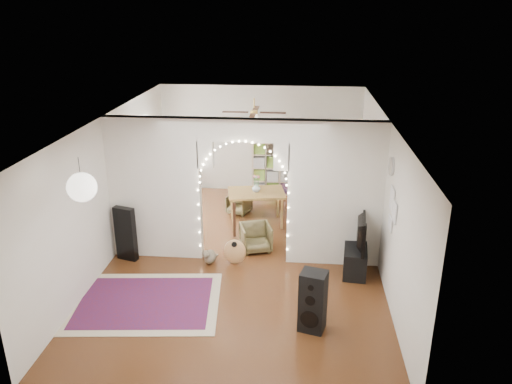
# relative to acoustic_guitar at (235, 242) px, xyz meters

# --- Properties ---
(floor) EXTENTS (7.50, 7.50, 0.00)m
(floor) POSITION_rel_acoustic_guitar_xyz_m (0.15, 0.25, -0.45)
(floor) COLOR black
(floor) RESTS_ON ground
(ceiling) EXTENTS (5.00, 7.50, 0.02)m
(ceiling) POSITION_rel_acoustic_guitar_xyz_m (0.15, 0.25, 2.25)
(ceiling) COLOR white
(ceiling) RESTS_ON wall_back
(wall_back) EXTENTS (5.00, 0.02, 2.70)m
(wall_back) POSITION_rel_acoustic_guitar_xyz_m (0.15, 4.00, 0.90)
(wall_back) COLOR silver
(wall_back) RESTS_ON floor
(wall_front) EXTENTS (5.00, 0.02, 2.70)m
(wall_front) POSITION_rel_acoustic_guitar_xyz_m (0.15, -3.50, 0.90)
(wall_front) COLOR silver
(wall_front) RESTS_ON floor
(wall_left) EXTENTS (0.02, 7.50, 2.70)m
(wall_left) POSITION_rel_acoustic_guitar_xyz_m (-2.35, 0.25, 0.90)
(wall_left) COLOR silver
(wall_left) RESTS_ON floor
(wall_right) EXTENTS (0.02, 7.50, 2.70)m
(wall_right) POSITION_rel_acoustic_guitar_xyz_m (2.65, 0.25, 0.90)
(wall_right) COLOR silver
(wall_right) RESTS_ON floor
(divider_wall) EXTENTS (5.00, 0.20, 2.70)m
(divider_wall) POSITION_rel_acoustic_guitar_xyz_m (0.15, 0.25, 0.97)
(divider_wall) COLOR silver
(divider_wall) RESTS_ON floor
(fairy_lights) EXTENTS (1.64, 0.04, 1.60)m
(fairy_lights) POSITION_rel_acoustic_guitar_xyz_m (0.15, 0.12, 1.10)
(fairy_lights) COLOR #FFEABF
(fairy_lights) RESTS_ON divider_wall
(window) EXTENTS (0.04, 1.20, 1.40)m
(window) POSITION_rel_acoustic_guitar_xyz_m (-2.32, 2.05, 1.05)
(window) COLOR white
(window) RESTS_ON wall_left
(wall_clock) EXTENTS (0.03, 0.31, 0.31)m
(wall_clock) POSITION_rel_acoustic_guitar_xyz_m (2.63, -0.35, 1.65)
(wall_clock) COLOR white
(wall_clock) RESTS_ON wall_right
(picture_frames) EXTENTS (0.02, 0.50, 0.70)m
(picture_frames) POSITION_rel_acoustic_guitar_xyz_m (2.63, -0.75, 1.05)
(picture_frames) COLOR white
(picture_frames) RESTS_ON wall_right
(paper_lantern) EXTENTS (0.40, 0.40, 0.40)m
(paper_lantern) POSITION_rel_acoustic_guitar_xyz_m (-1.75, -2.15, 1.80)
(paper_lantern) COLOR white
(paper_lantern) RESTS_ON ceiling
(ceiling_fan) EXTENTS (1.10, 1.10, 0.30)m
(ceiling_fan) POSITION_rel_acoustic_guitar_xyz_m (0.15, 2.25, 1.95)
(ceiling_fan) COLOR gold
(ceiling_fan) RESTS_ON ceiling
(area_rug) EXTENTS (2.57, 2.03, 0.02)m
(area_rug) POSITION_rel_acoustic_guitar_xyz_m (-1.30, -1.42, -0.44)
(area_rug) COLOR maroon
(area_rug) RESTS_ON floor
(guitar_case) EXTENTS (0.42, 0.24, 1.05)m
(guitar_case) POSITION_rel_acoustic_guitar_xyz_m (-2.05, 0.00, 0.07)
(guitar_case) COLOR black
(guitar_case) RESTS_ON floor
(acoustic_guitar) EXTENTS (0.44, 0.25, 1.04)m
(acoustic_guitar) POSITION_rel_acoustic_guitar_xyz_m (0.00, 0.00, 0.00)
(acoustic_guitar) COLOR tan
(acoustic_guitar) RESTS_ON floor
(tabby_cat) EXTENTS (0.32, 0.52, 0.34)m
(tabby_cat) POSITION_rel_acoustic_guitar_xyz_m (-0.48, -0.02, -0.31)
(tabby_cat) COLOR brown
(tabby_cat) RESTS_ON floor
(floor_speaker) EXTENTS (0.44, 0.41, 0.95)m
(floor_speaker) POSITION_rel_acoustic_guitar_xyz_m (1.40, -1.87, 0.02)
(floor_speaker) COLOR black
(floor_speaker) RESTS_ON floor
(media_console) EXTENTS (0.50, 1.03, 0.50)m
(media_console) POSITION_rel_acoustic_guitar_xyz_m (2.20, -0.01, -0.20)
(media_console) COLOR black
(media_console) RESTS_ON floor
(tv) EXTENTS (0.25, 1.08, 0.62)m
(tv) POSITION_rel_acoustic_guitar_xyz_m (2.20, -0.01, 0.36)
(tv) COLOR black
(tv) RESTS_ON media_console
(bookcase) EXTENTS (1.43, 0.68, 1.42)m
(bookcase) POSITION_rel_acoustic_guitar_xyz_m (0.65, 3.75, 0.26)
(bookcase) COLOR beige
(bookcase) RESTS_ON floor
(dining_table) EXTENTS (1.33, 1.01, 0.76)m
(dining_table) POSITION_rel_acoustic_guitar_xyz_m (0.23, 1.84, 0.23)
(dining_table) COLOR olive
(dining_table) RESTS_ON floor
(flower_vase) EXTENTS (0.21, 0.21, 0.19)m
(flower_vase) POSITION_rel_acoustic_guitar_xyz_m (0.23, 1.84, 0.40)
(flower_vase) COLOR silver
(flower_vase) RESTS_ON dining_table
(dining_chair_left) EXTENTS (0.61, 0.62, 0.44)m
(dining_chair_left) POSITION_rel_acoustic_guitar_xyz_m (-0.22, 2.42, -0.23)
(dining_chair_left) COLOR brown
(dining_chair_left) RESTS_ON floor
(dining_chair_right) EXTENTS (0.71, 0.72, 0.53)m
(dining_chair_right) POSITION_rel_acoustic_guitar_xyz_m (0.33, 0.60, -0.19)
(dining_chair_right) COLOR brown
(dining_chair_right) RESTS_ON floor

